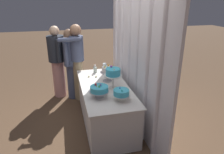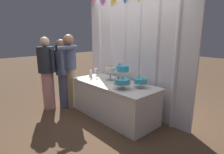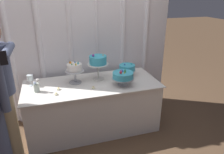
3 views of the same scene
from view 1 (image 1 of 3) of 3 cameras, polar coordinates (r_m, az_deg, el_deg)
ground_plane at (r=3.96m, az=-3.40°, el=-12.44°), size 24.00×24.00×0.00m
draped_curtain at (r=3.54m, az=6.19°, el=9.62°), size 2.83×0.15×2.86m
cake_table at (r=3.79m, az=-2.02°, el=-7.62°), size 1.88×0.82×0.73m
cake_display_leftmost at (r=3.77m, az=-1.33°, el=1.79°), size 0.26×0.26×0.32m
cake_display_midleft at (r=3.43m, az=0.30°, el=1.10°), size 0.31×0.31×0.40m
cake_display_midright at (r=3.18m, az=-3.60°, el=-3.44°), size 0.31×0.31×0.23m
cake_display_rightmost at (r=3.09m, az=2.60°, el=-4.48°), size 0.27×0.27×0.20m
wine_glass at (r=4.36m, az=-2.08°, el=3.31°), size 0.08×0.08×0.16m
flower_vase at (r=4.26m, az=-4.75°, el=2.20°), size 0.09×0.07×0.18m
tealight_far_left at (r=4.05m, az=-6.51°, el=0.12°), size 0.05×0.05×0.03m
tealight_near_left at (r=4.03m, az=-4.44°, el=0.13°), size 0.05×0.05×0.04m
tealight_near_right at (r=3.61m, az=-4.79°, el=-2.54°), size 0.05×0.05×0.03m
guest_girl_blue_dress at (r=4.50m, az=-9.78°, el=5.10°), size 0.41×0.59×1.69m
guest_man_dark_suit at (r=4.61m, az=-11.45°, el=4.30°), size 0.43×0.41×1.59m
guest_man_pink_jacket at (r=4.78m, az=-15.08°, el=4.65°), size 0.52×0.46×1.64m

